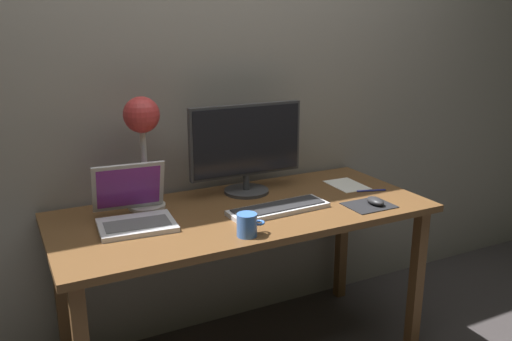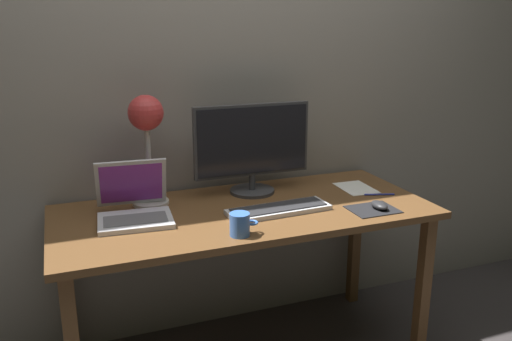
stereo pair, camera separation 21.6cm
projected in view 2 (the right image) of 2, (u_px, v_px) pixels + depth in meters
back_wall at (215, 68)px, 2.45m from camera, size 4.80×0.06×2.60m
desk at (245, 226)px, 2.27m from camera, size 1.60×0.70×0.74m
monitor at (252, 145)px, 2.40m from camera, size 0.55×0.21×0.42m
keyboard_main at (279, 209)px, 2.20m from camera, size 0.45×0.16×0.03m
laptop at (133, 202)px, 2.13m from camera, size 0.31×0.32×0.23m
desk_lamp at (146, 124)px, 2.21m from camera, size 0.16×0.16×0.48m
mousepad at (373, 209)px, 2.23m from camera, size 0.20×0.16×0.00m
mouse at (379, 205)px, 2.23m from camera, size 0.06×0.10×0.03m
coffee_mug at (240, 224)px, 1.95m from camera, size 0.11×0.08×0.09m
paper_sheet_near_mouse at (356, 188)px, 2.52m from camera, size 0.16×0.22×0.00m
pen at (379, 194)px, 2.42m from camera, size 0.14×0.05×0.01m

